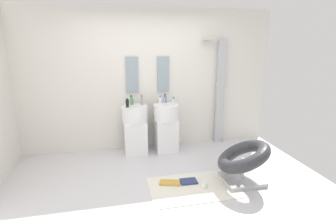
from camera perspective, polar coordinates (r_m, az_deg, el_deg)
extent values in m
cube|color=silver|center=(3.92, -0.40, -16.01)|extent=(4.80, 3.60, 0.04)
cube|color=silver|center=(5.05, -4.42, 6.85)|extent=(4.80, 0.10, 2.60)
cube|color=white|center=(4.94, -6.97, -5.36)|extent=(0.40, 0.40, 0.60)
cylinder|color=white|center=(4.81, -7.13, -0.39)|extent=(0.46, 0.46, 0.29)
cylinder|color=#B7BABF|center=(4.89, -7.35, 2.18)|extent=(0.02, 0.02, 0.10)
cube|color=white|center=(5.02, -0.39, -4.91)|extent=(0.40, 0.40, 0.60)
cylinder|color=white|center=(4.89, -0.40, -0.01)|extent=(0.46, 0.46, 0.29)
cylinder|color=#B7BABF|center=(4.97, -0.72, 2.52)|extent=(0.02, 0.02, 0.10)
cube|color=#8C9EA8|center=(4.93, -7.67, 7.87)|extent=(0.22, 0.03, 0.65)
cube|color=#8C9EA8|center=(5.01, -1.04, 8.10)|extent=(0.22, 0.03, 0.65)
cube|color=#B7BABF|center=(5.36, 11.04, 4.11)|extent=(0.14, 0.08, 2.05)
cylinder|color=#B7BABF|center=(5.20, 10.11, 14.97)|extent=(0.30, 0.02, 0.02)
cylinder|color=#B7BABF|center=(5.12, 8.64, 15.04)|extent=(0.24, 0.24, 0.02)
cube|color=#B7BABF|center=(4.19, 15.47, -13.70)|extent=(0.56, 0.50, 0.06)
cylinder|color=#B7BABF|center=(4.11, 15.64, -11.61)|extent=(0.05, 0.05, 0.34)
torus|color=#333338|center=(4.03, 15.83, -9.06)|extent=(1.03, 1.02, 0.49)
cube|color=white|center=(3.92, 5.45, -15.71)|extent=(1.24, 0.80, 0.01)
cube|color=navy|center=(4.02, 4.42, -14.55)|extent=(0.25, 0.18, 0.02)
cube|color=gold|center=(3.97, 0.38, -14.87)|extent=(0.32, 0.22, 0.03)
cylinder|color=white|center=(3.90, 7.75, -15.10)|extent=(0.09, 0.09, 0.09)
cylinder|color=#59996B|center=(4.88, -7.83, 2.47)|extent=(0.06, 0.06, 0.15)
cylinder|color=black|center=(4.87, -7.87, 3.45)|extent=(0.03, 0.03, 0.02)
cylinder|color=silver|center=(4.79, 1.18, 2.23)|extent=(0.05, 0.05, 0.13)
cylinder|color=black|center=(4.78, 1.19, 3.09)|extent=(0.03, 0.03, 0.02)
cylinder|color=black|center=(4.69, -8.69, 1.84)|extent=(0.06, 0.06, 0.13)
cylinder|color=black|center=(4.68, -8.72, 2.76)|extent=(0.03, 0.03, 0.02)
cylinder|color=#4C72B7|center=(5.00, -0.63, 2.87)|extent=(0.05, 0.05, 0.15)
cylinder|color=black|center=(4.98, -0.63, 3.82)|extent=(0.03, 0.03, 0.02)
cylinder|color=#99999E|center=(4.82, -5.64, 2.43)|extent=(0.04, 0.04, 0.16)
cylinder|color=black|center=(4.80, -5.67, 3.48)|extent=(0.02, 0.02, 0.02)
cylinder|color=white|center=(4.93, -1.68, 2.54)|extent=(0.04, 0.04, 0.12)
cylinder|color=black|center=(4.91, -1.68, 3.36)|extent=(0.02, 0.02, 0.02)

